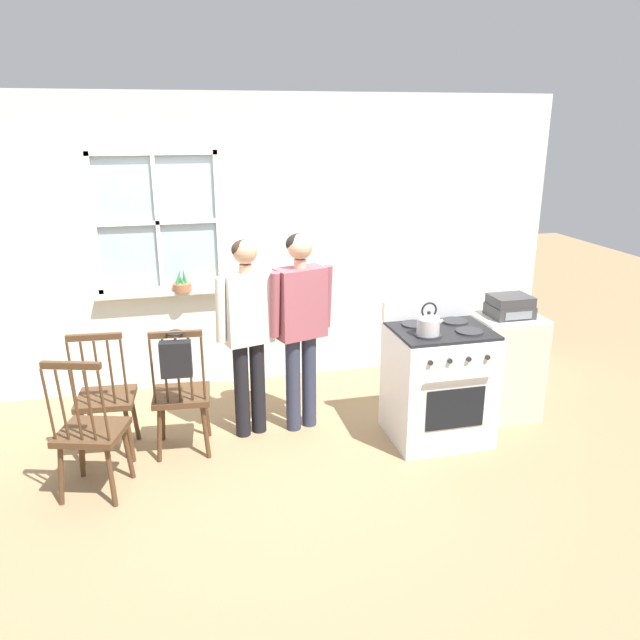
{
  "coord_description": "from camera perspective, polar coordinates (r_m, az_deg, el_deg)",
  "views": [
    {
      "loc": [
        -0.56,
        -4.36,
        2.47
      ],
      "look_at": [
        0.53,
        0.05,
        1.0
      ],
      "focal_mm": 35.0,
      "sensor_mm": 36.0,
      "label": 1
    }
  ],
  "objects": [
    {
      "name": "wall_back",
      "position": [
        5.9,
        -7.87,
        6.67
      ],
      "size": [
        6.4,
        0.16,
        2.7
      ],
      "color": "silver",
      "rests_on": "ground_plane"
    },
    {
      "name": "kettle",
      "position": [
        4.69,
        9.89,
        -0.28
      ],
      "size": [
        0.21,
        0.17,
        0.25
      ],
      "color": "#B7B7BC",
      "rests_on": "stove"
    },
    {
      "name": "ground_plane",
      "position": [
        5.04,
        -5.85,
        -11.51
      ],
      "size": [
        16.0,
        16.0,
        0.0
      ],
      "primitive_type": "plane",
      "color": "#937551"
    },
    {
      "name": "handbag",
      "position": [
        4.52,
        -13.04,
        -3.41
      ],
      "size": [
        0.23,
        0.2,
        0.31
      ],
      "color": "black",
      "rests_on": "chair_by_window"
    },
    {
      "name": "potted_plant",
      "position": [
        5.85,
        -12.5,
        3.13
      ],
      "size": [
        0.17,
        0.17,
        0.21
      ],
      "color": "#935B3D",
      "rests_on": "wall_back"
    },
    {
      "name": "stove",
      "position": [
        5.06,
        10.73,
        -5.62
      ],
      "size": [
        0.75,
        0.68,
        1.08
      ],
      "color": "silver",
      "rests_on": "ground_plane"
    },
    {
      "name": "chair_near_wall",
      "position": [
        4.52,
        -20.28,
        -9.65
      ],
      "size": [
        0.52,
        0.51,
        1.03
      ],
      "rotation": [
        0.0,
        0.0,
        2.85
      ],
      "color": "#4C331E",
      "rests_on": "ground_plane"
    },
    {
      "name": "person_elderly_left",
      "position": [
        4.89,
        -6.66,
        -0.23
      ],
      "size": [
        0.53,
        0.3,
        1.61
      ],
      "rotation": [
        0.0,
        0.0,
        0.28
      ],
      "color": "black",
      "rests_on": "ground_plane"
    },
    {
      "name": "side_counter",
      "position": [
        5.58,
        16.38,
        -4.03
      ],
      "size": [
        0.55,
        0.5,
        0.9
      ],
      "color": "beige",
      "rests_on": "ground_plane"
    },
    {
      "name": "person_teen_center",
      "position": [
        4.95,
        -1.8,
        0.51
      ],
      "size": [
        0.55,
        0.31,
        1.63
      ],
      "rotation": [
        0.0,
        0.0,
        0.29
      ],
      "color": "#2D3347",
      "rests_on": "ground_plane"
    },
    {
      "name": "chair_center_cluster",
      "position": [
        4.99,
        -19.03,
        -6.85
      ],
      "size": [
        0.45,
        0.44,
        1.03
      ],
      "rotation": [
        0.0,
        0.0,
        3.06
      ],
      "color": "#4C331E",
      "rests_on": "ground_plane"
    },
    {
      "name": "stereo",
      "position": [
        5.4,
        16.98,
        1.2
      ],
      "size": [
        0.34,
        0.29,
        0.18
      ],
      "color": "#38383A",
      "rests_on": "side_counter"
    },
    {
      "name": "chair_by_window",
      "position": [
        4.89,
        -12.55,
        -6.78
      ],
      "size": [
        0.45,
        0.44,
        1.03
      ],
      "rotation": [
        0.0,
        0.0,
        3.06
      ],
      "color": "#4C331E",
      "rests_on": "ground_plane"
    }
  ]
}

